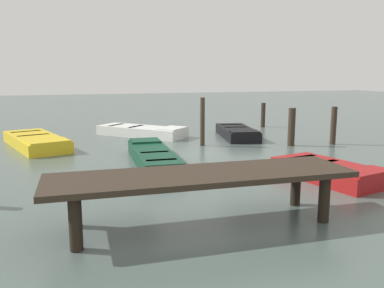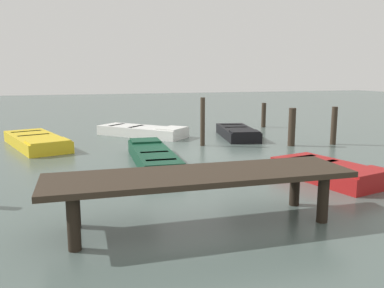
# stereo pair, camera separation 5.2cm
# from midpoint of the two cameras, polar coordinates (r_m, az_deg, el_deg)

# --- Properties ---
(ground_plane) EXTENTS (80.00, 80.00, 0.00)m
(ground_plane) POSITION_cam_midpoint_polar(r_m,az_deg,el_deg) (13.24, 0.11, -1.49)
(ground_plane) COLOR #4C5B56
(dock_segment) EXTENTS (5.42, 1.55, 0.95)m
(dock_segment) POSITION_cam_midpoint_polar(r_m,az_deg,el_deg) (7.01, 1.46, -5.08)
(dock_segment) COLOR #33281E
(dock_segment) RESTS_ON ground_plane
(rowboat_dark_green) EXTENTS (1.24, 4.04, 0.46)m
(rowboat_dark_green) POSITION_cam_midpoint_polar(r_m,az_deg,el_deg) (12.02, -5.53, -1.68)
(rowboat_dark_green) COLOR #0C3823
(rowboat_dark_green) RESTS_ON ground_plane
(rowboat_red) EXTENTS (1.96, 3.01, 0.46)m
(rowboat_red) POSITION_cam_midpoint_polar(r_m,az_deg,el_deg) (10.69, 19.06, -3.69)
(rowboat_red) COLOR maroon
(rowboat_red) RESTS_ON ground_plane
(rowboat_white) EXTENTS (3.65, 3.71, 0.46)m
(rowboat_white) POSITION_cam_midpoint_polar(r_m,az_deg,el_deg) (17.20, -6.98, 1.86)
(rowboat_white) COLOR silver
(rowboat_white) RESTS_ON ground_plane
(rowboat_black) EXTENTS (1.79, 3.40, 0.46)m
(rowboat_black) POSITION_cam_midpoint_polar(r_m,az_deg,el_deg) (16.78, 6.58, 1.66)
(rowboat_black) COLOR black
(rowboat_black) RESTS_ON ground_plane
(rowboat_yellow) EXTENTS (2.62, 4.32, 0.46)m
(rowboat_yellow) POSITION_cam_midpoint_polar(r_m,az_deg,el_deg) (15.62, -21.27, 0.40)
(rowboat_yellow) COLOR gold
(rowboat_yellow) RESTS_ON ground_plane
(mooring_piling_far_right) EXTENTS (0.22, 0.22, 1.42)m
(mooring_piling_far_right) POSITION_cam_midpoint_polar(r_m,az_deg,el_deg) (15.92, 19.70, 2.48)
(mooring_piling_far_right) COLOR #33281E
(mooring_piling_far_right) RESTS_ON ground_plane
(mooring_piling_far_left) EXTENTS (0.26, 0.26, 1.40)m
(mooring_piling_far_left) POSITION_cam_midpoint_polar(r_m,az_deg,el_deg) (15.16, 14.17, 2.37)
(mooring_piling_far_left) COLOR #33281E
(mooring_piling_far_left) RESTS_ON ground_plane
(mooring_piling_mid_left) EXTENTS (0.17, 0.17, 1.79)m
(mooring_piling_mid_left) POSITION_cam_midpoint_polar(r_m,az_deg,el_deg) (14.69, 1.63, 3.19)
(mooring_piling_mid_left) COLOR #33281E
(mooring_piling_mid_left) RESTS_ON ground_plane
(mooring_piling_near_left) EXTENTS (0.22, 0.22, 1.20)m
(mooring_piling_near_left) POSITION_cam_midpoint_polar(r_m,az_deg,el_deg) (20.18, 10.28, 4.09)
(mooring_piling_near_left) COLOR #33281E
(mooring_piling_near_left) RESTS_ON ground_plane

